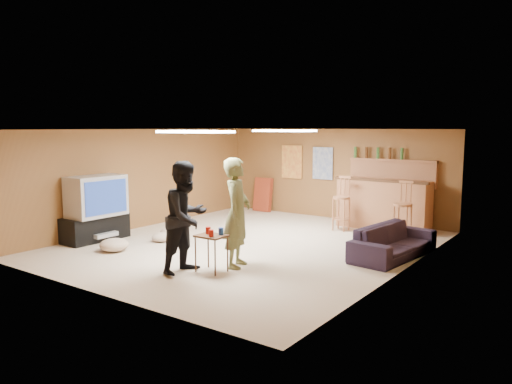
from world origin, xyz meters
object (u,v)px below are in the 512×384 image
Objects in this scene: tray_table at (212,253)px; person_olive at (237,213)px; tv_body at (96,196)px; bar_counter at (384,204)px; person_black at (186,217)px; sofa at (393,242)px.

person_olive is at bearing 72.70° from tray_table.
bar_counter is at bearing 47.00° from tv_body.
tray_table is (0.30, 0.23, -0.58)m from person_black.
tv_body is 0.63× the size of person_black.
bar_counter is 4.84m from tray_table.
tv_body is at bearing 79.26° from person_black.
bar_counter is 1.15× the size of person_black.
bar_counter is at bearing -32.43° from person_olive.
person_black is 2.97× the size of tray_table.
tray_table is at bearing 148.21° from sofa.
person_black is (-0.45, -0.70, -0.02)m from person_olive.
bar_counter is 2.51m from sofa.
person_olive is 2.81m from sofa.
bar_counter is 1.13× the size of person_olive.
person_black is (-1.22, -4.98, 0.32)m from bar_counter.
bar_counter is at bearing -14.20° from person_black.
tv_body is at bearing 174.71° from tray_table.
tv_body is 3.31m from tray_table.
bar_counter is at bearing 32.24° from sofa.
tray_table is (-0.92, -4.75, -0.26)m from bar_counter.
tv_body is at bearing 70.57° from person_olive.
sofa is (2.29, 2.73, -0.59)m from person_black.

